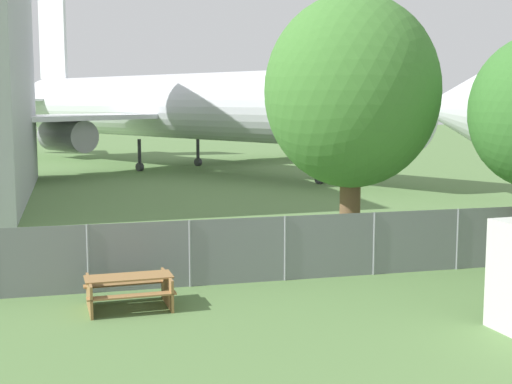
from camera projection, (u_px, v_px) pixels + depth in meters
name	position (u px, v px, depth m)	size (l,w,h in m)	color
perimeter_fence	(285.00, 248.00, 18.87)	(56.07, 0.07, 1.73)	gray
airplane	(182.00, 107.00, 48.64)	(33.70, 41.13, 13.13)	silver
picnic_bench_near_cabin	(129.00, 288.00, 16.37)	(2.04, 1.48, 0.76)	olive
tree_near_hangar	(352.00, 92.00, 21.73)	(5.37, 5.37, 7.99)	brown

